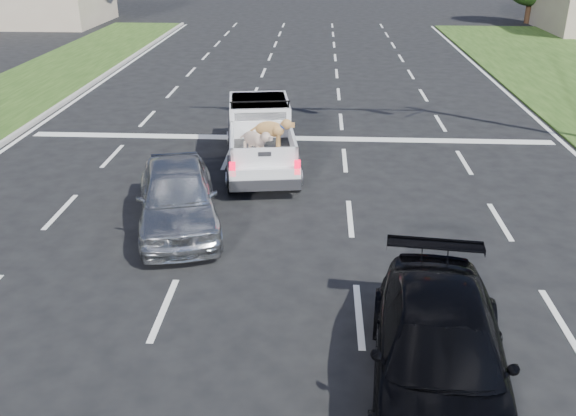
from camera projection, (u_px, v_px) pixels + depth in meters
name	position (u px, v px, depth m)	size (l,w,h in m)	color
ground	(261.00, 312.00, 10.87)	(160.00, 160.00, 0.00)	black
road_markings	(283.00, 177.00, 16.83)	(17.75, 60.00, 0.01)	silver
pickup_truck	(261.00, 136.00, 17.35)	(2.44, 5.21, 1.88)	black
silver_sedan	(177.00, 196.00, 13.76)	(1.75, 4.34, 1.48)	#A3A6AA
black_coupe	(440.00, 354.00, 8.69)	(1.96, 4.82, 1.40)	black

